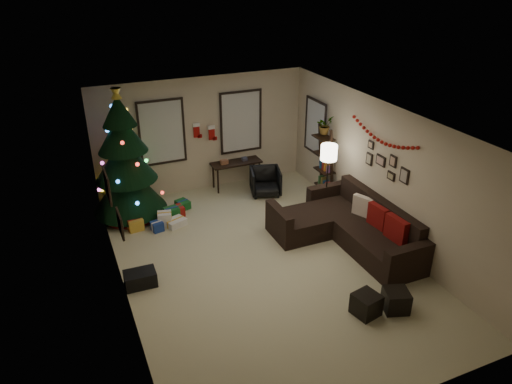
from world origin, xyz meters
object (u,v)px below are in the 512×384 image
(desk, at_px, (236,165))
(desk_chair, at_px, (265,181))
(bookshelf, at_px, (325,165))
(christmas_tree, at_px, (125,164))
(sofa, at_px, (348,227))

(desk, xyz_separation_m, desk_chair, (0.48, -0.65, -0.25))
(bookshelf, bearing_deg, desk, 137.35)
(desk_chair, bearing_deg, bookshelf, -19.88)
(bookshelf, bearing_deg, christmas_tree, 166.27)
(christmas_tree, xyz_separation_m, bookshelf, (4.21, -1.03, -0.34))
(christmas_tree, bearing_deg, desk_chair, -4.07)
(desk, bearing_deg, desk_chair, -53.52)
(sofa, distance_m, bookshelf, 1.89)
(desk, relative_size, bookshelf, 0.68)
(christmas_tree, relative_size, sofa, 1.01)
(christmas_tree, height_order, desk, christmas_tree)
(sofa, bearing_deg, desk_chair, 103.89)
(christmas_tree, bearing_deg, sofa, -36.44)
(sofa, relative_size, desk, 2.37)
(desk, xyz_separation_m, bookshelf, (1.58, -1.46, 0.29))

